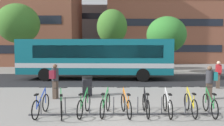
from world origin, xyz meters
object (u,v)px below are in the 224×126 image
(city_bus, at_px, (94,57))
(parked_bicycle_white_6, at_px, (167,105))
(parked_bicycle_green_2, at_px, (84,105))
(parked_bicycle_blue_0, at_px, (41,105))
(commuter_maroon_pack_1, at_px, (55,79))
(street_tree_2, at_px, (112,27))
(parked_bicycle_yellow_7, at_px, (190,104))
(commuter_red_pack_3, at_px, (218,73))
(street_tree_0, at_px, (18,24))
(street_tree_1, at_px, (166,35))
(parked_bicycle_green_8, at_px, (210,105))
(trash_bin, at_px, (87,86))
(parked_bicycle_black_5, at_px, (146,105))
(commuter_teal_pack_2, at_px, (210,80))
(parked_bicycle_orange_4, at_px, (126,105))
(parked_bicycle_green_3, at_px, (105,105))
(parked_bicycle_green_1, at_px, (61,106))

(city_bus, bearing_deg, parked_bicycle_white_6, 112.86)
(parked_bicycle_green_2, bearing_deg, parked_bicycle_blue_0, 100.80)
(commuter_maroon_pack_1, xyz_separation_m, street_tree_2, (3.06, 13.81, 3.87))
(parked_bicycle_yellow_7, bearing_deg, commuter_red_pack_3, -30.76)
(street_tree_0, distance_m, street_tree_1, 15.71)
(commuter_red_pack_3, relative_size, street_tree_1, 0.30)
(street_tree_1, bearing_deg, city_bus, -147.60)
(parked_bicycle_blue_0, xyz_separation_m, parked_bicycle_green_8, (6.41, -0.03, 0.00))
(street_tree_2, bearing_deg, parked_bicycle_blue_0, -100.11)
(parked_bicycle_blue_0, height_order, trash_bin, trash_bin)
(parked_bicycle_black_5, bearing_deg, commuter_teal_pack_2, -54.68)
(parked_bicycle_yellow_7, bearing_deg, street_tree_2, 14.26)
(parked_bicycle_blue_0, relative_size, commuter_maroon_pack_1, 0.99)
(parked_bicycle_green_2, relative_size, parked_bicycle_white_6, 0.99)
(parked_bicycle_black_5, bearing_deg, parked_bicycle_green_8, -89.61)
(parked_bicycle_orange_4, xyz_separation_m, commuter_red_pack_3, (6.22, 5.30, 0.61))
(commuter_teal_pack_2, bearing_deg, street_tree_1, -80.37)
(street_tree_1, bearing_deg, commuter_red_pack_3, -83.05)
(commuter_teal_pack_2, distance_m, street_tree_1, 11.78)
(parked_bicycle_orange_4, height_order, parked_bicycle_yellow_7, same)
(commuter_maroon_pack_1, xyz_separation_m, street_tree_1, (8.51, 11.16, 2.84))
(parked_bicycle_blue_0, xyz_separation_m, parked_bicycle_black_5, (3.97, 0.02, 0.00))
(commuter_red_pack_3, bearing_deg, parked_bicycle_green_8, 169.80)
(parked_bicycle_green_3, distance_m, parked_bicycle_black_5, 1.54)
(parked_bicycle_green_8, height_order, street_tree_0, street_tree_0)
(commuter_red_pack_3, bearing_deg, commuter_maroon_pack_1, 124.76)
(parked_bicycle_white_6, xyz_separation_m, commuter_red_pack_3, (4.64, 5.30, 0.61))
(city_bus, bearing_deg, parked_bicycle_green_1, 89.37)
(parked_bicycle_black_5, height_order, street_tree_0, street_tree_0)
(parked_bicycle_yellow_7, xyz_separation_m, commuter_teal_pack_2, (1.88, 2.40, 0.57))
(parked_bicycle_blue_0, height_order, commuter_red_pack_3, commuter_red_pack_3)
(parked_bicycle_green_1, bearing_deg, commuter_maroon_pack_1, 4.89)
(parked_bicycle_green_3, relative_size, street_tree_1, 0.30)
(commuter_teal_pack_2, distance_m, commuter_red_pack_3, 3.40)
(parked_bicycle_green_1, height_order, trash_bin, trash_bin)
(parked_bicycle_yellow_7, bearing_deg, commuter_teal_pack_2, -33.33)
(commuter_teal_pack_2, height_order, street_tree_1, street_tree_1)
(city_bus, xyz_separation_m, commuter_red_pack_3, (8.02, -4.11, -0.78))
(parked_bicycle_green_2, distance_m, street_tree_0, 18.48)
(parked_bicycle_black_5, height_order, commuter_teal_pack_2, commuter_teal_pack_2)
(parked_bicycle_green_2, relative_size, parked_bicycle_green_8, 0.99)
(parked_bicycle_blue_0, distance_m, parked_bicycle_orange_4, 3.21)
(parked_bicycle_green_3, bearing_deg, parked_bicycle_orange_4, -85.60)
(commuter_maroon_pack_1, relative_size, trash_bin, 1.69)
(street_tree_0, bearing_deg, parked_bicycle_blue_0, -65.26)
(parked_bicycle_green_8, xyz_separation_m, commuter_maroon_pack_1, (-6.54, 2.68, 0.62))
(parked_bicycle_white_6, bearing_deg, parked_bicycle_black_5, 89.82)
(city_bus, height_order, commuter_maroon_pack_1, city_bus)
(parked_bicycle_green_2, distance_m, parked_bicycle_black_5, 2.35)
(commuter_teal_pack_2, height_order, street_tree_2, street_tree_2)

